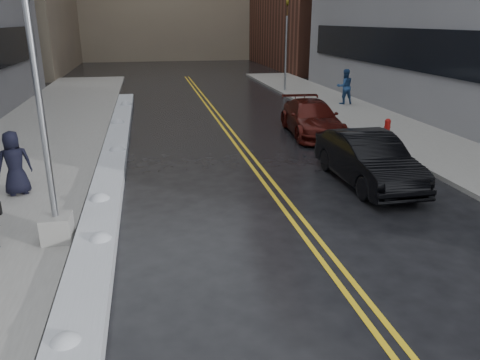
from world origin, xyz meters
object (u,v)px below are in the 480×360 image
pedestrian_east (345,87)px  car_maroon (312,118)px  car_black (368,159)px  traffic_signal (286,43)px  pedestrian_c (14,163)px  fire_hydrant (387,126)px  lamppost (45,138)px

pedestrian_east → car_maroon: bearing=55.7°
car_black → traffic_signal: bearing=80.3°
traffic_signal → car_black: 19.73m
pedestrian_c → pedestrian_east: bearing=-159.1°
fire_hydrant → car_maroon: bearing=155.5°
lamppost → traffic_signal: 24.98m
traffic_signal → car_black: size_ratio=1.24×
lamppost → car_maroon: (9.32, 9.36, -1.79)m
traffic_signal → pedestrian_c: bearing=-125.8°
traffic_signal → car_black: traffic_signal is taller
lamppost → traffic_signal: bearing=61.8°
fire_hydrant → car_black: (-3.50, -5.32, 0.25)m
fire_hydrant → pedestrian_east: (1.35, 7.87, 0.62)m
pedestrian_c → car_maroon: (10.93, 5.98, -0.33)m
traffic_signal → pedestrian_east: size_ratio=2.95×
traffic_signal → car_maroon: traffic_signal is taller
fire_hydrant → pedestrian_c: 14.67m
pedestrian_c → traffic_signal: bearing=-144.2°
traffic_signal → pedestrian_c: size_ratio=3.25×
traffic_signal → pedestrian_east: (1.85, -6.13, -2.24)m
lamppost → pedestrian_east: size_ratio=3.75×
lamppost → car_black: 9.36m
pedestrian_c → car_black: 10.44m
car_black → car_maroon: bearing=84.7°
lamppost → fire_hydrant: bearing=33.0°
lamppost → traffic_signal: lamppost is taller
car_maroon → fire_hydrant: bearing=-19.5°
lamppost → pedestrian_east: lamppost is taller
fire_hydrant → pedestrian_east: size_ratio=0.36×
pedestrian_east → car_maroon: size_ratio=0.40×
traffic_signal → car_black: bearing=-98.8°
fire_hydrant → lamppost: bearing=-147.0°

